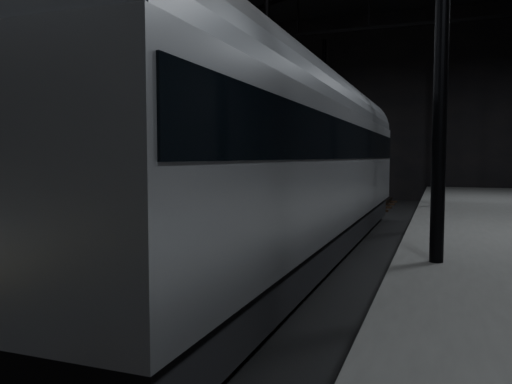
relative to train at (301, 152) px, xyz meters
The scene contains 6 objects.
ground 3.16m from the train, 89.90° to the right, with size 44.00×44.00×0.00m, color black.
platform_left 7.96m from the train, behind, with size 9.00×43.80×1.00m, color #545452.
tactile_strip 3.90m from the train, behind, with size 0.50×43.80×0.01m, color olive.
track 3.09m from the train, 89.90° to the right, with size 2.40×43.00×0.24m.
train is the anchor object (origin of this frame).
woman 5.01m from the train, 166.16° to the right, with size 0.57×0.37×1.56m, color #96725C.
Camera 1 is at (3.84, -14.04, 3.00)m, focal length 35.00 mm.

